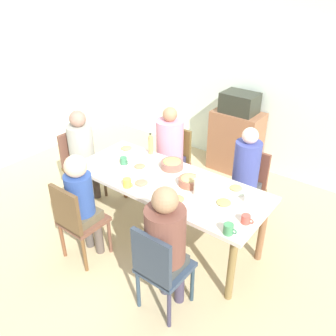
{
  "coord_description": "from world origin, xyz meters",
  "views": [
    {
      "loc": [
        1.86,
        -2.43,
        2.65
      ],
      "look_at": [
        0.0,
        0.0,
        0.91
      ],
      "focal_mm": 37.55,
      "sensor_mm": 36.0,
      "label": 1
    }
  ],
  "objects": [
    {
      "name": "bowl_0",
      "position": [
        0.22,
        0.06,
        0.81
      ],
      "size": [
        0.21,
        0.21,
        0.1
      ],
      "color": "#9C5D45",
      "rests_on": "dining_table"
    },
    {
      "name": "person_3",
      "position": [
        -0.52,
        0.71,
        0.74
      ],
      "size": [
        0.34,
        0.34,
        1.22
      ],
      "color": "#362944",
      "rests_on": "ground_plane"
    },
    {
      "name": "person_0",
      "position": [
        0.52,
        -0.71,
        0.75
      ],
      "size": [
        0.34,
        0.34,
        1.24
      ],
      "color": "#3D3D4B",
      "rests_on": "ground_plane"
    },
    {
      "name": "bottle_1",
      "position": [
        0.38,
        -0.03,
        0.86
      ],
      "size": [
        0.07,
        0.07,
        0.22
      ],
      "color": "beige",
      "rests_on": "dining_table"
    },
    {
      "name": "person_2",
      "position": [
        -0.52,
        -0.71,
        0.71
      ],
      "size": [
        0.3,
        0.3,
        1.18
      ],
      "color": "#514A46",
      "rests_on": "ground_plane"
    },
    {
      "name": "chair_0",
      "position": [
        0.52,
        -0.8,
        0.51
      ],
      "size": [
        0.4,
        0.4,
        0.9
      ],
      "color": "#314055",
      "rests_on": "ground_plane"
    },
    {
      "name": "chair_1",
      "position": [
        0.52,
        0.8,
        0.51
      ],
      "size": [
        0.4,
        0.4,
        0.9
      ],
      "color": "brown",
      "rests_on": "ground_plane"
    },
    {
      "name": "bottle_0",
      "position": [
        -0.53,
        0.36,
        0.88
      ],
      "size": [
        0.05,
        0.05,
        0.26
      ],
      "color": "tan",
      "rests_on": "dining_table"
    },
    {
      "name": "plate_4",
      "position": [
        0.66,
        -0.02,
        0.77
      ],
      "size": [
        0.25,
        0.25,
        0.04
      ],
      "color": "silver",
      "rests_on": "dining_table"
    },
    {
      "name": "chair_3",
      "position": [
        -0.52,
        0.8,
        0.51
      ],
      "size": [
        0.4,
        0.4,
        0.9
      ],
      "color": "brown",
      "rests_on": "ground_plane"
    },
    {
      "name": "cup_1",
      "position": [
        0.89,
        -0.35,
        0.8
      ],
      "size": [
        0.12,
        0.08,
        0.09
      ],
      "color": "#468E57",
      "rests_on": "dining_table"
    },
    {
      "name": "chair_4",
      "position": [
        -1.42,
        0.0,
        0.51
      ],
      "size": [
        0.4,
        0.4,
        0.9
      ],
      "color": "brown",
      "rests_on": "ground_plane"
    },
    {
      "name": "microwave",
      "position": [
        -0.18,
        1.86,
        1.04
      ],
      "size": [
        0.48,
        0.36,
        0.28
      ],
      "primitive_type": "cube",
      "color": "#2C2F24",
      "rests_on": "side_cabinet"
    },
    {
      "name": "ground_plane",
      "position": [
        0.0,
        0.0,
        0.0
      ],
      "size": [
        7.17,
        7.17,
        0.0
      ],
      "primitive_type": "plane",
      "color": "tan"
    },
    {
      "name": "plate_5",
      "position": [
        0.29,
        -0.24,
        0.77
      ],
      "size": [
        0.25,
        0.25,
        0.04
      ],
      "color": "white",
      "rests_on": "dining_table"
    },
    {
      "name": "cup_0",
      "position": [
        0.94,
        -0.14,
        0.8
      ],
      "size": [
        0.11,
        0.08,
        0.08
      ],
      "color": "#D25043",
      "rests_on": "dining_table"
    },
    {
      "name": "plate_2",
      "position": [
        -0.82,
        0.26,
        0.77
      ],
      "size": [
        0.24,
        0.24,
        0.04
      ],
      "color": "silver",
      "rests_on": "dining_table"
    },
    {
      "name": "cup_4",
      "position": [
        0.82,
        0.16,
        0.8
      ],
      "size": [
        0.12,
        0.08,
        0.08
      ],
      "color": "white",
      "rests_on": "dining_table"
    },
    {
      "name": "plate_3",
      "position": [
        0.63,
        0.27,
        0.77
      ],
      "size": [
        0.22,
        0.22,
        0.04
      ],
      "color": "silver",
      "rests_on": "dining_table"
    },
    {
      "name": "wall_back",
      "position": [
        0.0,
        2.16,
        1.3
      ],
      "size": [
        6.21,
        0.12,
        2.6
      ],
      "primitive_type": "cube",
      "color": "silver",
      "rests_on": "ground_plane"
    },
    {
      "name": "cup_3",
      "position": [
        -0.25,
        -0.34,
        0.8
      ],
      "size": [
        0.12,
        0.08,
        0.09
      ],
      "color": "yellow",
      "rests_on": "dining_table"
    },
    {
      "name": "bowl_1",
      "position": [
        -0.13,
        0.24,
        0.81
      ],
      "size": [
        0.24,
        0.24,
        0.1
      ],
      "color": "#905F50",
      "rests_on": "dining_table"
    },
    {
      "name": "chair_2",
      "position": [
        -0.52,
        -0.8,
        0.51
      ],
      "size": [
        0.4,
        0.4,
        0.9
      ],
      "color": "brown",
      "rests_on": "ground_plane"
    },
    {
      "name": "dining_table",
      "position": [
        0.0,
        0.0,
        0.67
      ],
      "size": [
        2.09,
        0.84,
        0.76
      ],
      "color": "beige",
      "rests_on": "ground_plane"
    },
    {
      "name": "person_1",
      "position": [
        0.52,
        0.71,
        0.73
      ],
      "size": [
        0.3,
        0.3,
        1.23
      ],
      "color": "#363744",
      "rests_on": "ground_plane"
    },
    {
      "name": "person_4",
      "position": [
        -1.33,
        0.0,
        0.73
      ],
      "size": [
        0.31,
        0.31,
        1.21
      ],
      "color": "#453C3A",
      "rests_on": "ground_plane"
    },
    {
      "name": "plate_1",
      "position": [
        -0.16,
        -0.23,
        0.77
      ],
      "size": [
        0.24,
        0.24,
        0.04
      ],
      "color": "silver",
      "rests_on": "dining_table"
    },
    {
      "name": "side_cabinet",
      "position": [
        -0.18,
        1.86,
        0.45
      ],
      "size": [
        0.7,
        0.44,
        0.9
      ],
      "primitive_type": "cube",
      "color": "#925E40",
      "rests_on": "ground_plane"
    },
    {
      "name": "cup_2",
      "position": [
        -0.6,
        -0.02,
        0.8
      ],
      "size": [
        0.11,
        0.08,
        0.08
      ],
      "color": "#40895A",
      "rests_on": "dining_table"
    },
    {
      "name": "plate_0",
      "position": [
        -0.4,
        0.02,
        0.77
      ],
      "size": [
        0.22,
        0.22,
        0.04
      ],
      "color": "white",
      "rests_on": "dining_table"
    }
  ]
}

